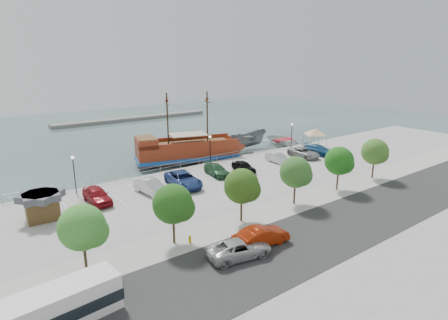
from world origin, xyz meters
TOP-DOWN VIEW (x-y plane):
  - ground at (0.00, 0.00)m, footprint 160.00×160.00m
  - land_slab at (0.00, -21.00)m, footprint 100.00×58.00m
  - street at (0.00, -16.00)m, footprint 100.00×8.00m
  - sidewalk at (0.00, -10.00)m, footprint 100.00×4.00m
  - seawall_railing at (0.00, 7.80)m, footprint 50.00×0.06m
  - far_shore at (10.00, 55.00)m, footprint 40.00×3.00m
  - pirate_ship at (1.33, 12.45)m, footprint 17.89×9.34m
  - patrol_boat at (12.92, 13.66)m, footprint 7.69×3.09m
  - speedboat at (20.01, 11.95)m, footprint 6.41×8.36m
  - dock_west at (-13.86, 9.20)m, footprint 6.90×2.74m
  - dock_mid at (8.15, 9.20)m, footprint 8.12×4.09m
  - dock_east at (14.82, 9.20)m, footprint 7.85×3.25m
  - shed at (-22.42, 1.50)m, footprint 3.28×3.28m
  - canopy_tent at (19.73, 4.75)m, footprint 5.24×5.24m
  - street_van at (-12.15, -14.85)m, footprint 5.35×3.21m
  - street_sedan at (-9.63, -14.49)m, footprint 4.87×2.06m
  - shuttle_bus at (-24.63, -14.50)m, footprint 6.52×2.78m
  - fire_hydrant at (-14.01, -10.80)m, footprint 0.23×0.23m
  - lamp_post_left at (-18.00, 6.50)m, footprint 0.36×0.36m
  - lamp_post_mid at (0.00, 6.50)m, footprint 0.36×0.36m
  - lamp_post_right at (16.00, 6.50)m, footprint 0.36×0.36m
  - tree_a at (-21.85, -10.07)m, footprint 3.30×3.20m
  - tree_b at (-14.85, -10.07)m, footprint 3.30×3.20m
  - tree_c at (-7.85, -10.07)m, footprint 3.30×3.20m
  - tree_d at (-0.85, -10.07)m, footprint 3.30×3.20m
  - tree_e at (6.15, -10.07)m, footprint 3.30×3.20m
  - tree_f at (13.15, -10.07)m, footprint 3.30×3.20m
  - parked_car_a at (-17.05, 2.34)m, footprint 1.97×4.83m
  - parked_car_b at (-11.39, 1.45)m, footprint 2.37×5.08m
  - parked_car_c at (-7.29, 1.46)m, footprint 3.41×6.29m
  - parked_car_d at (-1.75, 2.54)m, footprint 2.59×4.98m
  - parked_car_e at (1.98, 1.68)m, footprint 2.03×4.21m
  - parked_car_f at (8.61, 2.06)m, footprint 1.49×4.13m
  - parked_car_g at (13.79, 1.88)m, footprint 2.41×5.16m
  - parked_car_h at (16.82, 1.52)m, footprint 2.36×5.23m

SIDE VIEW (x-z plane):
  - ground at x=0.00m, z-range -1.00..-1.00m
  - dock_west at x=-13.86m, z-range -1.00..-0.62m
  - dock_east at x=14.82m, z-range -1.00..-0.56m
  - dock_mid at x=8.15m, z-range -1.00..-0.55m
  - land_slab at x=0.00m, z-range -1.20..0.00m
  - far_shore at x=10.00m, z-range -1.00..-0.20m
  - speedboat at x=20.01m, z-range -1.00..0.61m
  - street at x=0.00m, z-range -0.01..0.03m
  - sidewalk at x=0.00m, z-range -0.01..0.04m
  - fire_hydrant at x=-14.01m, z-range 0.03..0.70m
  - patrol_boat at x=12.92m, z-range -1.00..1.95m
  - seawall_railing at x=0.00m, z-range 0.03..1.03m
  - parked_car_f at x=8.61m, z-range 0.00..1.36m
  - parked_car_d at x=-1.75m, z-range 0.00..1.38m
  - parked_car_e at x=1.98m, z-range 0.00..1.39m
  - street_van at x=-12.15m, z-range 0.00..1.39m
  - parked_car_g at x=13.79m, z-range 0.00..1.43m
  - parked_car_h at x=16.82m, z-range 0.00..1.49m
  - street_sedan at x=-9.63m, z-range 0.00..1.56m
  - parked_car_b at x=-11.39m, z-range 0.00..1.61m
  - parked_car_a at x=-17.05m, z-range 0.00..1.64m
  - parked_car_c at x=-7.29m, z-range 0.00..1.67m
  - pirate_ship at x=1.33m, z-range -4.68..6.39m
  - shuttle_bus at x=-24.63m, z-range -0.03..2.20m
  - shed at x=-22.42m, z-range 0.08..2.61m
  - lamp_post_left at x=-18.00m, z-range 0.80..5.08m
  - lamp_post_mid at x=0.00m, z-range 0.80..5.08m
  - lamp_post_right at x=16.00m, z-range 0.80..5.08m
  - canopy_tent at x=19.73m, z-range 1.37..5.09m
  - tree_a at x=-21.85m, z-range 0.80..5.80m
  - tree_b at x=-14.85m, z-range 0.80..5.80m
  - tree_c at x=-7.85m, z-range 0.80..5.80m
  - tree_d at x=-0.85m, z-range 0.80..5.80m
  - tree_e at x=6.15m, z-range 0.80..5.80m
  - tree_f at x=13.15m, z-range 0.80..5.80m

